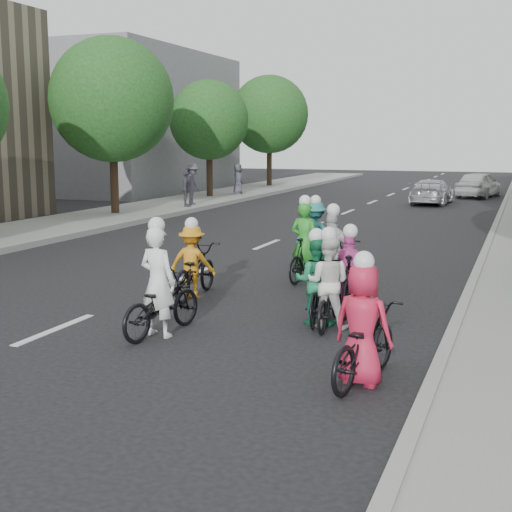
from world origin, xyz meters
The scene contains 22 objects.
ground centered at (0.00, 0.00, 0.00)m, with size 120.00×120.00×0.00m, color black.
sidewalk_left centered at (-8.00, 10.00, 0.07)m, with size 4.00×80.00×0.15m, color gray.
curb_left centered at (-6.05, 10.00, 0.09)m, with size 0.18×80.00×0.18m, color #999993.
curb_right centered at (6.05, 10.00, 0.09)m, with size 0.18×80.00×0.18m, color #999993.
bldg_sw centered at (-16.00, 28.00, 4.00)m, with size 10.00×14.00×8.00m, color slate.
tree_l_3 centered at (-8.20, 15.00, 4.52)m, with size 4.80×4.80×6.93m.
tree_l_4 centered at (-8.20, 24.00, 3.96)m, with size 4.00×4.00×5.97m.
tree_l_5 centered at (-8.20, 33.00, 4.52)m, with size 4.80×4.80×6.93m.
cyclist_0 centered at (1.74, 0.36, 0.60)m, with size 0.95×1.93×1.87m.
cyclist_1 centered at (3.82, 1.90, 0.60)m, with size 0.78×1.59×1.61m.
cyclist_2 centered at (1.06, 2.95, 0.58)m, with size 0.95×1.97×1.57m.
cyclist_3 centered at (4.18, 2.78, 0.61)m, with size 0.88×1.84×1.60m.
cyclist_4 centered at (5.18, -0.72, 0.59)m, with size 0.97×1.94×1.69m.
cyclist_5 centered at (2.62, 5.19, 0.65)m, with size 0.69×1.67×1.87m.
cyclist_6 centered at (4.07, 1.75, 0.58)m, with size 0.76×1.68×1.66m.
cyclist_7 centered at (2.28, 7.17, 0.66)m, with size 1.08×1.62×1.72m.
cyclist_8 centered at (3.46, 4.36, 0.62)m, with size 1.04×2.02×1.79m.
follow_car_lead centered at (2.83, 24.95, 0.58)m, with size 1.63×4.01×1.16m, color silver.
follow_car_trail centered at (4.58, 29.80, 0.68)m, with size 1.61×3.99×1.36m, color silver.
spectator_0 centered at (-6.85, 19.23, 1.06)m, with size 1.18×0.68×1.82m, color #504E5B.
spectator_1 centered at (-6.73, 18.34, 0.93)m, with size 0.92×0.38×1.56m, color #514F5D.
spectator_2 centered at (-7.29, 25.58, 0.95)m, with size 0.78×0.51×1.60m, color #4F4E5B.
Camera 1 is at (6.99, -9.25, 3.04)m, focal length 50.00 mm.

